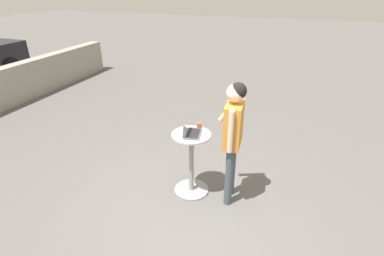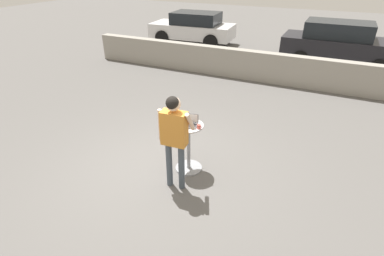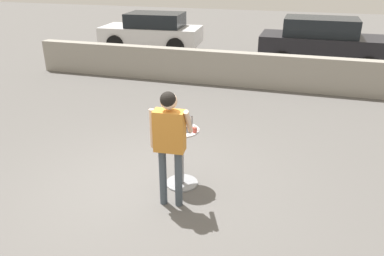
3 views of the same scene
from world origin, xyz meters
name	(u,v)px [view 3 (image 3 of 3)]	position (x,y,z in m)	size (l,w,h in m)	color
ground_plane	(147,187)	(0.00, 0.00, 0.00)	(50.00, 50.00, 0.00)	#5B5956
pavement_kerb	(223,68)	(0.00, 5.85, 0.49)	(12.09, 0.35, 0.98)	gray
cafe_table	(182,156)	(0.52, 0.25, 0.51)	(0.56, 0.56, 0.98)	gray
laptop	(181,126)	(0.51, 0.26, 1.03)	(0.38, 0.29, 0.21)	#515156
coffee_mug	(195,130)	(0.74, 0.21, 1.02)	(0.10, 0.07, 0.08)	#C14C42
standing_person	(169,134)	(0.54, -0.34, 1.16)	(0.57, 0.41, 1.79)	#424C56
parked_car_near_street	(152,31)	(-3.77, 9.66, 0.78)	(4.10, 2.05, 1.50)	silver
parked_car_further_down	(324,43)	(2.85, 8.86, 0.83)	(4.35, 1.85, 1.65)	black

